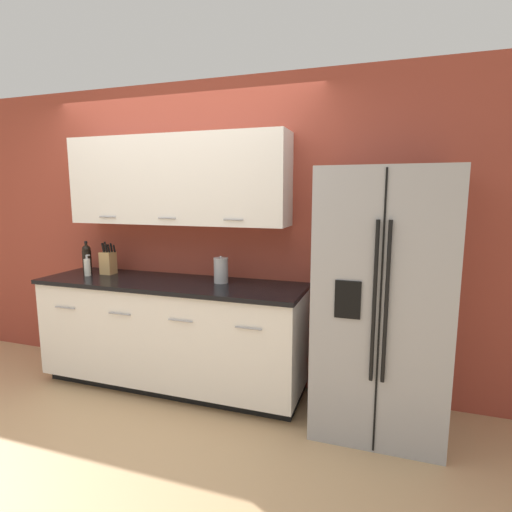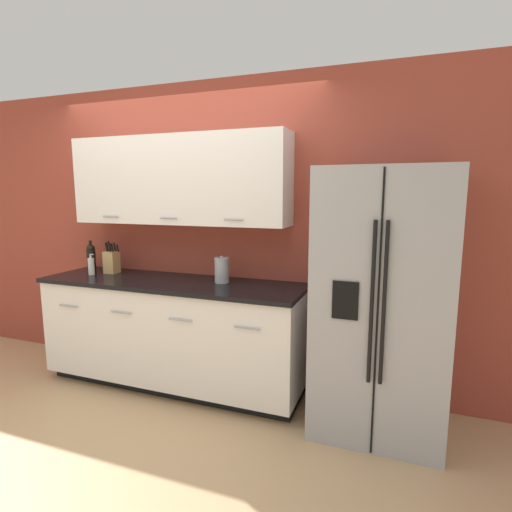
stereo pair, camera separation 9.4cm
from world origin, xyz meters
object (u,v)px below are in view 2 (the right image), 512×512
Objects in this scene: steel_canister at (222,270)px; wine_bottle at (91,257)px; refrigerator at (381,303)px; knife_block at (112,261)px; soap_dispenser at (91,266)px.

wine_bottle is at bearing 179.81° from steel_canister.
refrigerator is 6.26× the size of wine_bottle.
knife_block reaches higher than wine_bottle.
knife_block is at bearing 176.79° from refrigerator.
refrigerator is 1.27m from steel_canister.
refrigerator is 2.50m from soap_dispenser.
knife_block is 0.23m from wine_bottle.
steel_canister is at bearing 174.34° from refrigerator.
refrigerator is 2.38m from knife_block.
steel_canister is at bearing 5.46° from soap_dispenser.
knife_block reaches higher than steel_canister.
knife_block is 1.54× the size of soap_dispenser.
steel_canister is (1.34, -0.00, -0.03)m from wine_bottle.
soap_dispenser is 0.86× the size of steel_canister.
wine_bottle is 1.34m from steel_canister.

